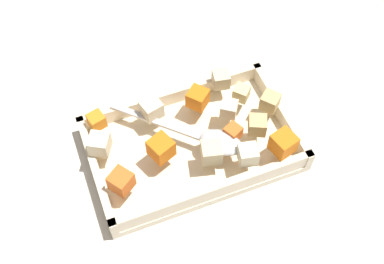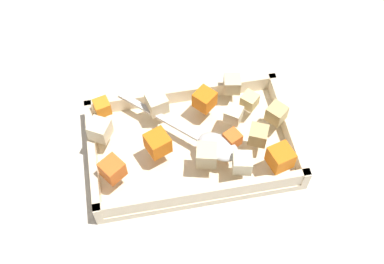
% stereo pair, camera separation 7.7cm
% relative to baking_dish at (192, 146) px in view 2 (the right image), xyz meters
% --- Properties ---
extents(ground_plane, '(4.00, 4.00, 0.00)m').
position_rel_baking_dish_xyz_m(ground_plane, '(0.01, 0.00, -0.01)').
color(ground_plane, beige).
extents(baking_dish, '(0.33, 0.21, 0.04)m').
position_rel_baking_dish_xyz_m(baking_dish, '(0.00, 0.00, 0.00)').
color(baking_dish, beige).
rests_on(baking_dish, ground_plane).
extents(carrot_chunk_heap_side, '(0.04, 0.04, 0.03)m').
position_rel_baking_dish_xyz_m(carrot_chunk_heap_side, '(0.06, 0.01, 0.05)').
color(carrot_chunk_heap_side, orange).
rests_on(carrot_chunk_heap_side, baking_dish).
extents(carrot_chunk_far_left, '(0.04, 0.04, 0.03)m').
position_rel_baking_dish_xyz_m(carrot_chunk_far_left, '(0.13, 0.05, 0.05)').
color(carrot_chunk_far_left, orange).
rests_on(carrot_chunk_far_left, baking_dish).
extents(carrot_chunk_near_right, '(0.03, 0.03, 0.02)m').
position_rel_baking_dish_xyz_m(carrot_chunk_near_right, '(0.14, -0.07, 0.04)').
color(carrot_chunk_near_right, orange).
rests_on(carrot_chunk_near_right, baking_dish).
extents(carrot_chunk_near_left, '(0.03, 0.03, 0.02)m').
position_rel_baking_dish_xyz_m(carrot_chunk_near_left, '(-0.06, 0.02, 0.04)').
color(carrot_chunk_near_left, orange).
rests_on(carrot_chunk_near_left, baking_dish).
extents(carrot_chunk_corner_se, '(0.04, 0.04, 0.03)m').
position_rel_baking_dish_xyz_m(carrot_chunk_corner_se, '(-0.12, 0.07, 0.05)').
color(carrot_chunk_corner_se, orange).
rests_on(carrot_chunk_corner_se, baking_dish).
extents(carrot_chunk_back_center, '(0.04, 0.04, 0.03)m').
position_rel_baking_dish_xyz_m(carrot_chunk_back_center, '(-0.03, -0.06, 0.05)').
color(carrot_chunk_back_center, orange).
rests_on(carrot_chunk_back_center, baking_dish).
extents(potato_chunk_heap_top, '(0.03, 0.03, 0.03)m').
position_rel_baking_dish_xyz_m(potato_chunk_heap_top, '(-0.06, 0.07, 0.05)').
color(potato_chunk_heap_top, beige).
rests_on(potato_chunk_heap_top, baking_dish).
extents(potato_chunk_corner_sw, '(0.04, 0.04, 0.03)m').
position_rel_baking_dish_xyz_m(potato_chunk_corner_sw, '(-0.01, 0.05, 0.05)').
color(potato_chunk_corner_sw, beige).
rests_on(potato_chunk_corner_sw, baking_dish).
extents(potato_chunk_near_spoon, '(0.04, 0.04, 0.03)m').
position_rel_baking_dish_xyz_m(potato_chunk_near_spoon, '(-0.07, -0.02, 0.04)').
color(potato_chunk_near_spoon, beige).
rests_on(potato_chunk_near_spoon, baking_dish).
extents(potato_chunk_corner_nw, '(0.04, 0.04, 0.03)m').
position_rel_baking_dish_xyz_m(potato_chunk_corner_nw, '(-0.14, -0.01, 0.05)').
color(potato_chunk_corner_nw, tan).
rests_on(potato_chunk_corner_nw, baking_dish).
extents(potato_chunk_front_center, '(0.04, 0.04, 0.03)m').
position_rel_baking_dish_xyz_m(potato_chunk_front_center, '(0.14, -0.03, 0.05)').
color(potato_chunk_front_center, beige).
rests_on(potato_chunk_front_center, baking_dish).
extents(potato_chunk_under_handle, '(0.04, 0.04, 0.03)m').
position_rel_baking_dish_xyz_m(potato_chunk_under_handle, '(-0.10, 0.03, 0.05)').
color(potato_chunk_under_handle, tan).
rests_on(potato_chunk_under_handle, baking_dish).
extents(potato_chunk_rim_edge, '(0.04, 0.04, 0.03)m').
position_rel_baking_dish_xyz_m(potato_chunk_rim_edge, '(0.05, -0.06, 0.05)').
color(potato_chunk_rim_edge, beige).
rests_on(potato_chunk_rim_edge, baking_dish).
extents(potato_chunk_corner_ne, '(0.03, 0.03, 0.03)m').
position_rel_baking_dish_xyz_m(potato_chunk_corner_ne, '(-0.08, -0.08, 0.05)').
color(potato_chunk_corner_ne, beige).
rests_on(potato_chunk_corner_ne, baking_dish).
extents(potato_chunk_center, '(0.03, 0.03, 0.02)m').
position_rel_baking_dish_xyz_m(potato_chunk_center, '(-0.10, -0.04, 0.04)').
color(potato_chunk_center, '#E0CC89').
rests_on(potato_chunk_center, baking_dish).
extents(serving_spoon, '(0.18, 0.18, 0.02)m').
position_rel_baking_dish_xyz_m(serving_spoon, '(-0.03, 0.02, 0.04)').
color(serving_spoon, silver).
rests_on(serving_spoon, baking_dish).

